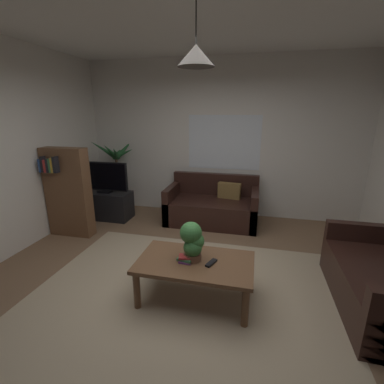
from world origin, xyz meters
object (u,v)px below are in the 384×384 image
at_px(couch_under_window, 213,207).
at_px(pendant_lamp, 196,55).
at_px(tv_stand, 107,205).
at_px(tv, 104,177).
at_px(book_on_table_0, 186,261).
at_px(book_on_table_1, 185,259).
at_px(book_on_table_2, 186,257).
at_px(coffee_table, 195,266).
at_px(bookshelf_corner, 68,192).
at_px(remote_on_table_0, 211,263).
at_px(potted_plant_on_table, 193,241).
at_px(potted_palm_corner, 118,177).

distance_m(couch_under_window, pendant_lamp, 2.99).
relative_size(tv_stand, tv, 0.99).
xyz_separation_m(book_on_table_0, pendant_lamp, (0.09, 0.04, 1.91)).
bearing_deg(book_on_table_1, book_on_table_2, 14.22).
bearing_deg(coffee_table, book_on_table_1, -160.28).
distance_m(book_on_table_1, bookshelf_corner, 2.48).
xyz_separation_m(couch_under_window, remote_on_table_0, (0.33, -2.15, 0.18)).
relative_size(book_on_table_1, tv, 0.17).
relative_size(coffee_table, potted_plant_on_table, 2.91).
bearing_deg(pendant_lamp, tv, 138.74).
relative_size(tv, pendant_lamp, 1.59).
height_order(couch_under_window, book_on_table_1, couch_under_window).
bearing_deg(coffee_table, couch_under_window, 94.29).
distance_m(book_on_table_0, bookshelf_corner, 2.49).
bearing_deg(potted_plant_on_table, potted_palm_corner, 131.62).
distance_m(remote_on_table_0, tv, 2.96).
distance_m(tv_stand, potted_palm_corner, 0.66).
bearing_deg(book_on_table_2, pendant_lamp, 20.31).
bearing_deg(potted_plant_on_table, book_on_table_0, -130.30).
xyz_separation_m(potted_plant_on_table, pendant_lamp, (0.03, -0.02, 1.71)).
relative_size(book_on_table_2, tv, 0.17).
height_order(remote_on_table_0, pendant_lamp, pendant_lamp).
relative_size(remote_on_table_0, tv_stand, 0.18).
xyz_separation_m(potted_plant_on_table, tv, (-2.07, 1.82, 0.13)).
xyz_separation_m(book_on_table_2, potted_palm_corner, (-2.03, 2.40, 0.18)).
bearing_deg(tv_stand, couch_under_window, 7.71).
bearing_deg(book_on_table_2, bookshelf_corner, 152.93).
bearing_deg(couch_under_window, remote_on_table_0, -81.28).
bearing_deg(bookshelf_corner, tv, 76.08).
relative_size(remote_on_table_0, tv, 0.18).
bearing_deg(couch_under_window, potted_plant_on_table, -86.57).
relative_size(coffee_table, tv_stand, 1.32).
height_order(remote_on_table_0, tv_stand, tv_stand).
bearing_deg(couch_under_window, tv, -171.66).
distance_m(remote_on_table_0, bookshelf_corner, 2.71).
height_order(book_on_table_0, potted_plant_on_table, potted_plant_on_table).
height_order(book_on_table_2, bookshelf_corner, bookshelf_corner).
bearing_deg(coffee_table, potted_plant_on_table, 144.73).
height_order(book_on_table_2, tv_stand, book_on_table_2).
relative_size(book_on_table_2, bookshelf_corner, 0.11).
xyz_separation_m(book_on_table_1, tv, (-2.01, 1.88, 0.32)).
height_order(coffee_table, pendant_lamp, pendant_lamp).
height_order(coffee_table, book_on_table_0, book_on_table_0).
relative_size(coffee_table, book_on_table_0, 9.35).
distance_m(book_on_table_2, tv_stand, 2.78).
relative_size(tv_stand, pendant_lamp, 1.57).
xyz_separation_m(coffee_table, tv, (-2.10, 1.84, 0.41)).
xyz_separation_m(couch_under_window, tv_stand, (-1.94, -0.26, -0.02)).
bearing_deg(tv_stand, book_on_table_1, -43.41).
xyz_separation_m(coffee_table, book_on_table_0, (-0.09, -0.04, 0.07)).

